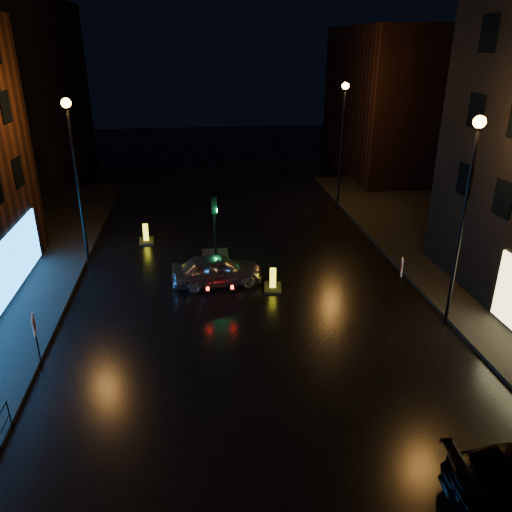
{
  "coord_description": "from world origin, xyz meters",
  "views": [
    {
      "loc": [
        -2.21,
        -10.65,
        10.67
      ],
      "look_at": [
        0.15,
        7.61,
        2.8
      ],
      "focal_mm": 35.0,
      "sensor_mm": 36.0,
      "label": 1
    }
  ],
  "objects_px": {
    "bollard_near": "(273,284)",
    "road_sign_left": "(35,329)",
    "traffic_signal": "(216,250)",
    "bollard_far": "(146,238)",
    "road_sign_right": "(401,271)",
    "silver_hatchback": "(217,270)"
  },
  "relations": [
    {
      "from": "silver_hatchback",
      "to": "bollard_near",
      "type": "relative_size",
      "value": 3.3
    },
    {
      "from": "traffic_signal",
      "to": "silver_hatchback",
      "type": "bearing_deg",
      "value": -91.83
    },
    {
      "from": "traffic_signal",
      "to": "road_sign_left",
      "type": "xyz_separation_m",
      "value": [
        -6.7,
        -8.98,
        1.08
      ]
    },
    {
      "from": "bollard_near",
      "to": "road_sign_left",
      "type": "xyz_separation_m",
      "value": [
        -9.17,
        -5.08,
        1.36
      ]
    },
    {
      "from": "traffic_signal",
      "to": "bollard_far",
      "type": "height_order",
      "value": "traffic_signal"
    },
    {
      "from": "silver_hatchback",
      "to": "road_sign_left",
      "type": "bearing_deg",
      "value": 127.76
    },
    {
      "from": "bollard_far",
      "to": "road_sign_right",
      "type": "xyz_separation_m",
      "value": [
        11.58,
        -9.17,
        1.4
      ]
    },
    {
      "from": "bollard_near",
      "to": "road_sign_left",
      "type": "relative_size",
      "value": 0.61
    },
    {
      "from": "traffic_signal",
      "to": "bollard_near",
      "type": "relative_size",
      "value": 2.66
    },
    {
      "from": "road_sign_left",
      "to": "road_sign_right",
      "type": "relative_size",
      "value": 0.97
    },
    {
      "from": "silver_hatchback",
      "to": "bollard_near",
      "type": "height_order",
      "value": "silver_hatchback"
    },
    {
      "from": "traffic_signal",
      "to": "bollard_far",
      "type": "bearing_deg",
      "value": 142.01
    },
    {
      "from": "road_sign_left",
      "to": "traffic_signal",
      "type": "bearing_deg",
      "value": 42.25
    },
    {
      "from": "traffic_signal",
      "to": "road_sign_right",
      "type": "distance_m",
      "value": 9.91
    },
    {
      "from": "bollard_far",
      "to": "bollard_near",
      "type": "bearing_deg",
      "value": -51.51
    },
    {
      "from": "traffic_signal",
      "to": "bollard_near",
      "type": "height_order",
      "value": "traffic_signal"
    },
    {
      "from": "traffic_signal",
      "to": "bollard_near",
      "type": "distance_m",
      "value": 4.62
    },
    {
      "from": "bollard_near",
      "to": "bollard_far",
      "type": "height_order",
      "value": "bollard_far"
    },
    {
      "from": "silver_hatchback",
      "to": "bollard_far",
      "type": "relative_size",
      "value": 3.31
    },
    {
      "from": "bollard_far",
      "to": "road_sign_left",
      "type": "distance_m",
      "value": 12.41
    },
    {
      "from": "road_sign_left",
      "to": "road_sign_right",
      "type": "bearing_deg",
      "value": 0.14
    },
    {
      "from": "silver_hatchback",
      "to": "bollard_near",
      "type": "distance_m",
      "value": 2.76
    }
  ]
}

